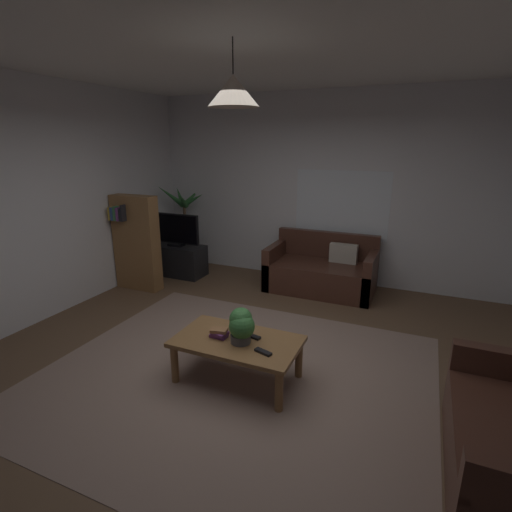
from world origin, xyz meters
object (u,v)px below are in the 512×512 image
(tv, at_px, (175,230))
(book_on_table_2, at_px, (219,330))
(book_on_table_0, at_px, (219,335))
(coffee_table, at_px, (237,345))
(remote_on_table_0, at_px, (263,352))
(remote_on_table_1, at_px, (253,336))
(bookshelf_corner, at_px, (136,242))
(pendant_lamp, at_px, (233,91))
(potted_palm_corner, at_px, (185,232))
(book_on_table_1, at_px, (220,333))
(potted_plant_on_table, at_px, (241,325))
(tv_stand, at_px, (178,260))
(couch_under_window, at_px, (321,272))

(tv, bearing_deg, book_on_table_2, -48.19)
(book_on_table_0, bearing_deg, coffee_table, 7.98)
(book_on_table_2, xyz_separation_m, remote_on_table_0, (0.48, -0.10, -0.06))
(remote_on_table_0, xyz_separation_m, remote_on_table_1, (-0.19, 0.22, 0.00))
(bookshelf_corner, bearing_deg, remote_on_table_1, -29.83)
(coffee_table, xyz_separation_m, pendant_lamp, (0.00, -0.00, 2.15))
(tv, distance_m, potted_palm_corner, 0.51)
(pendant_lamp, bearing_deg, potted_palm_corner, 130.68)
(book_on_table_1, xyz_separation_m, potted_plant_on_table, (0.22, 0.00, 0.13))
(remote_on_table_0, bearing_deg, book_on_table_0, 94.91)
(book_on_table_0, height_order, book_on_table_1, book_on_table_1)
(potted_palm_corner, bearing_deg, tv, -74.56)
(coffee_table, bearing_deg, pendant_lamp, -75.96)
(book_on_table_2, xyz_separation_m, remote_on_table_1, (0.28, 0.12, -0.06))
(potted_plant_on_table, xyz_separation_m, pendant_lamp, (-0.06, 0.03, 1.92))
(coffee_table, distance_m, potted_plant_on_table, 0.24)
(book_on_table_2, bearing_deg, bookshelf_corner, 145.04)
(potted_palm_corner, bearing_deg, tv_stand, -73.86)
(couch_under_window, height_order, potted_palm_corner, potted_palm_corner)
(remote_on_table_0, distance_m, pendant_lamp, 2.11)
(potted_plant_on_table, distance_m, pendant_lamp, 1.92)
(couch_under_window, xyz_separation_m, tv, (-2.35, -0.29, 0.50))
(book_on_table_1, distance_m, bookshelf_corner, 2.75)
(potted_palm_corner, bearing_deg, remote_on_table_0, -47.10)
(remote_on_table_0, distance_m, potted_plant_on_table, 0.31)
(book_on_table_0, xyz_separation_m, bookshelf_corner, (-2.23, 1.56, 0.29))
(tv_stand, distance_m, tv, 0.52)
(book_on_table_1, xyz_separation_m, remote_on_table_1, (0.27, 0.12, -0.03))
(coffee_table, distance_m, pendant_lamp, 2.15)
(tv_stand, distance_m, bookshelf_corner, 0.90)
(remote_on_table_0, xyz_separation_m, potted_palm_corner, (-2.66, 2.86, 0.20))
(book_on_table_2, distance_m, bookshelf_corner, 2.74)
(potted_plant_on_table, height_order, pendant_lamp, pendant_lamp)
(tv_stand, bearing_deg, remote_on_table_0, -43.67)
(potted_palm_corner, bearing_deg, couch_under_window, -4.10)
(tv_stand, height_order, potted_palm_corner, potted_palm_corner)
(remote_on_table_0, xyz_separation_m, tv, (-2.53, 2.39, 0.35))
(tv_stand, bearing_deg, book_on_table_1, -48.33)
(book_on_table_2, height_order, remote_on_table_0, book_on_table_2)
(bookshelf_corner, bearing_deg, coffee_table, -32.56)
(couch_under_window, distance_m, tv_stand, 2.37)
(coffee_table, distance_m, bookshelf_corner, 2.88)
(book_on_table_2, relative_size, bookshelf_corner, 0.11)
(book_on_table_1, bearing_deg, tv_stand, 131.67)
(book_on_table_0, xyz_separation_m, tv_stand, (-2.05, 2.32, -0.17))
(couch_under_window, relative_size, book_on_table_2, 10.22)
(coffee_table, xyz_separation_m, remote_on_table_1, (0.11, 0.09, 0.07))
(couch_under_window, height_order, book_on_table_1, couch_under_window)
(book_on_table_1, relative_size, bookshelf_corner, 0.10)
(book_on_table_0, bearing_deg, book_on_table_1, -7.20)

